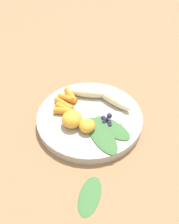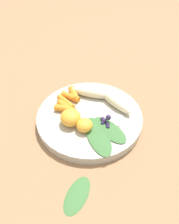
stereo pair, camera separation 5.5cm
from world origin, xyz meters
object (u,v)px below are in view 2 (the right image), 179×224
Objects in this scene: banana_peeled_left at (91,93)px; banana_peeled_right at (115,101)px; bowl at (90,118)px; kale_leaf_stray at (77,195)px; orange_segment_near at (84,125)px.

banana_peeled_left and banana_peeled_right have the same top height.
banana_peeled_right is at bearing 167.09° from banana_peeled_left.
banana_peeled_right is at bearing 104.22° from bowl.
bowl is at bearing -164.04° from kale_leaf_stray.
banana_peeled_left is 1.00× the size of banana_peeled_right.
banana_peeled_right reaches higher than kale_leaf_stray.
bowl is at bearing 79.89° from banana_peeled_right.
bowl is 0.08m from banana_peeled_left.
orange_segment_near is 0.17m from kale_leaf_stray.
kale_leaf_stray is (0.16, -0.06, -0.04)m from orange_segment_near.
kale_leaf_stray is at bearing -21.79° from bowl.
orange_segment_near reaches higher than banana_peeled_left.
banana_peeled_left reaches higher than kale_leaf_stray.
orange_segment_near is 0.44× the size of kale_leaf_stray.
banana_peeled_left is at bearing 21.86° from banana_peeled_right.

